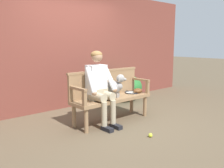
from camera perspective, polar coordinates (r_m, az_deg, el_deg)
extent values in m
plane|color=brown|center=(4.72, 0.00, -8.65)|extent=(40.00, 40.00, 0.00)
cube|color=brown|center=(5.77, -10.55, 8.17)|extent=(8.00, 0.30, 2.70)
ellipsoid|color=#1E5B23|center=(6.15, 0.00, -0.57)|extent=(1.11, 0.78, 0.78)
ellipsoid|color=#286B2D|center=(6.37, 2.17, -0.66)|extent=(1.13, 1.04, 0.69)
cube|color=#93704C|center=(4.60, 0.00, -3.44)|extent=(1.61, 0.49, 0.06)
cylinder|color=#93704C|center=(4.09, -6.01, -8.60)|extent=(0.07, 0.07, 0.41)
cylinder|color=#93704C|center=(5.03, 7.69, -5.15)|extent=(0.07, 0.07, 0.41)
cylinder|color=#93704C|center=(4.39, -8.87, -7.39)|extent=(0.07, 0.07, 0.41)
cylinder|color=#93704C|center=(5.28, 4.61, -4.40)|extent=(0.07, 0.07, 0.41)
cube|color=#93704C|center=(4.71, -1.74, 0.09)|extent=(1.61, 0.05, 0.46)
cube|color=#93704C|center=(4.68, -1.76, 3.11)|extent=(1.65, 0.06, 0.04)
cube|color=#93704C|center=(3.95, -6.41, -3.46)|extent=(0.06, 0.06, 0.24)
cube|color=#93704C|center=(4.09, -8.12, -1.04)|extent=(0.06, 0.49, 0.04)
cube|color=#93704C|center=(4.96, 8.27, -0.81)|extent=(0.06, 0.06, 0.24)
cube|color=#93704C|center=(5.08, 6.53, 1.06)|extent=(0.06, 0.49, 0.04)
cube|color=black|center=(4.21, -1.11, -10.47)|extent=(0.10, 0.24, 0.07)
cylinder|color=tan|center=(4.19, -1.84, -7.03)|extent=(0.10, 0.10, 0.42)
cylinder|color=tan|center=(4.24, -3.22, -3.06)|extent=(0.15, 0.32, 0.15)
cube|color=black|center=(4.33, 0.94, -9.87)|extent=(0.10, 0.24, 0.07)
cylinder|color=tan|center=(4.31, 0.23, -6.53)|extent=(0.10, 0.10, 0.42)
cylinder|color=tan|center=(4.36, -1.15, -2.69)|extent=(0.15, 0.32, 0.15)
cube|color=tan|center=(4.42, -3.47, -2.28)|extent=(0.32, 0.24, 0.20)
cube|color=white|center=(4.39, -3.67, 1.08)|extent=(0.34, 0.22, 0.52)
cylinder|color=white|center=(4.16, -4.96, 0.89)|extent=(0.14, 0.33, 0.45)
sphere|color=tan|center=(4.09, -4.16, -2.09)|extent=(0.09, 0.09, 0.09)
cylinder|color=white|center=(4.42, -0.57, 1.44)|extent=(0.14, 0.33, 0.45)
sphere|color=tan|center=(4.38, 0.64, -1.29)|extent=(0.09, 0.09, 0.09)
sphere|color=tan|center=(4.33, -3.56, 6.43)|extent=(0.20, 0.20, 0.20)
ellipsoid|color=olive|center=(4.34, -3.65, 6.83)|extent=(0.21, 0.21, 0.14)
cylinder|color=gray|center=(4.52, 1.24, -2.75)|extent=(0.05, 0.05, 0.08)
cylinder|color=gray|center=(4.63, 1.53, -2.46)|extent=(0.05, 0.05, 0.08)
cylinder|color=gray|center=(4.56, -1.04, -2.64)|extent=(0.05, 0.05, 0.08)
cylinder|color=gray|center=(4.67, -0.70, -2.35)|extent=(0.05, 0.05, 0.08)
ellipsoid|color=gray|center=(4.57, 0.26, -0.75)|extent=(0.35, 0.37, 0.25)
sphere|color=gray|center=(4.54, 1.59, -0.55)|extent=(0.14, 0.14, 0.14)
sphere|color=gray|center=(4.51, 1.98, 1.30)|extent=(0.15, 0.15, 0.15)
ellipsoid|color=gray|center=(4.50, 2.85, 1.08)|extent=(0.10, 0.11, 0.06)
ellipsoid|color=gray|center=(4.45, 1.69, 1.06)|extent=(0.06, 0.06, 0.11)
ellipsoid|color=gray|center=(4.58, 2.01, 1.29)|extent=(0.06, 0.06, 0.11)
sphere|color=gray|center=(4.59, -1.53, -0.07)|extent=(0.07, 0.07, 0.07)
torus|color=black|center=(4.99, 4.63, -1.96)|extent=(0.31, 0.31, 0.02)
cylinder|color=silver|center=(4.99, 4.63, -2.04)|extent=(0.25, 0.25, 0.00)
cube|color=black|center=(5.11, 3.38, -1.63)|extent=(0.04, 0.07, 0.02)
cylinder|color=black|center=(5.22, 2.37, -1.39)|extent=(0.04, 0.22, 0.03)
ellipsoid|color=brown|center=(5.00, 6.03, -1.56)|extent=(0.26, 0.23, 0.09)
sphere|color=#CCDB33|center=(4.00, 8.96, -11.72)|extent=(0.07, 0.07, 0.07)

